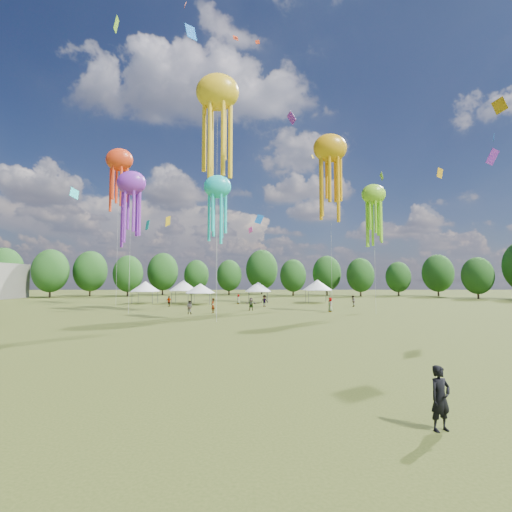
{
  "coord_description": "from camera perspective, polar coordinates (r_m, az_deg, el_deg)",
  "views": [
    {
      "loc": [
        2.27,
        -12.21,
        4.21
      ],
      "look_at": [
        2.48,
        15.0,
        6.0
      ],
      "focal_mm": 25.9,
      "sensor_mm": 36.0,
      "label": 1
    }
  ],
  "objects": [
    {
      "name": "ground",
      "position": [
        13.11,
        -11.25,
        -22.43
      ],
      "size": [
        300.0,
        300.0,
        0.0
      ],
      "primitive_type": "plane",
      "color": "#384416",
      "rests_on": "ground"
    },
    {
      "name": "observer_main",
      "position": [
        12.28,
        26.59,
        -19.03
      ],
      "size": [
        0.76,
        0.62,
        1.8
      ],
      "primitive_type": "imported",
      "rotation": [
        0.0,
        0.0,
        0.34
      ],
      "color": "black",
      "rests_on": "ground"
    },
    {
      "name": "spectator_near",
      "position": [
        47.08,
        -10.25,
        -7.81
      ],
      "size": [
        0.97,
        0.86,
        1.67
      ],
      "primitive_type": "imported",
      "rotation": [
        0.0,
        0.0,
        2.82
      ],
      "color": "gray",
      "rests_on": "ground"
    },
    {
      "name": "spectators_far",
      "position": [
        56.06,
        1.84,
        -7.14
      ],
      "size": [
        30.25,
        19.31,
        1.89
      ],
      "color": "gray",
      "rests_on": "ground"
    },
    {
      "name": "festival_tents",
      "position": [
        68.03,
        -4.68,
        -4.68
      ],
      "size": [
        37.04,
        9.99,
        4.32
      ],
      "color": "#47474C",
      "rests_on": "ground"
    },
    {
      "name": "show_kites",
      "position": [
        56.53,
        -1.49,
        14.63
      ],
      "size": [
        41.51,
        28.01,
        29.96
      ],
      "color": "purple",
      "rests_on": "ground"
    },
    {
      "name": "small_kites",
      "position": [
        59.91,
        -3.85,
        21.57
      ],
      "size": [
        79.66,
        62.0,
        46.33
      ],
      "color": "purple",
      "rests_on": "ground"
    },
    {
      "name": "treeline",
      "position": [
        75.01,
        -5.15,
        -1.96
      ],
      "size": [
        201.57,
        95.24,
        13.43
      ],
      "color": "#38281C",
      "rests_on": "ground"
    }
  ]
}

